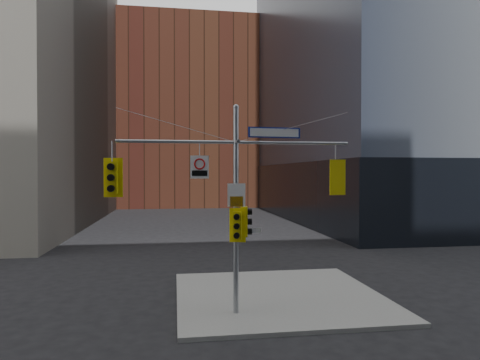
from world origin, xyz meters
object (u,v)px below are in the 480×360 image
object	(u,v)px
traffic_light_east_arm	(335,177)
regulatory_sign_arm	(200,166)
traffic_light_pole_side	(245,222)
traffic_light_pole_front	(237,226)
street_sign_blade	(274,133)
traffic_light_west_arm	(112,178)
signal_assembly	(236,189)

from	to	relation	value
traffic_light_east_arm	regulatory_sign_arm	world-z (taller)	regulatory_sign_arm
traffic_light_pole_side	traffic_light_pole_front	xyz separation A→B (m)	(-0.32, -0.27, -0.10)
traffic_light_pole_side	regulatory_sign_arm	size ratio (longest dim) A/B	1.33
street_sign_blade	regulatory_sign_arm	bearing A→B (deg)	175.91
traffic_light_pole_front	regulatory_sign_arm	world-z (taller)	regulatory_sign_arm
traffic_light_west_arm	traffic_light_east_arm	xyz separation A→B (m)	(7.66, -0.01, -0.00)
traffic_light_east_arm	traffic_light_pole_front	xyz separation A→B (m)	(-3.56, -0.27, -1.62)
traffic_light_west_arm	traffic_light_east_arm	bearing A→B (deg)	3.57
street_sign_blade	traffic_light_pole_front	bearing A→B (deg)	-173.24
street_sign_blade	traffic_light_east_arm	bearing A→B (deg)	-4.67
regulatory_sign_arm	street_sign_blade	bearing A→B (deg)	6.11
signal_assembly	regulatory_sign_arm	world-z (taller)	signal_assembly
traffic_light_west_arm	street_sign_blade	distance (m)	5.66
traffic_light_west_arm	traffic_light_pole_side	world-z (taller)	traffic_light_west_arm
signal_assembly	traffic_light_pole_front	distance (m)	1.26
signal_assembly	traffic_light_west_arm	bearing A→B (deg)	179.81
traffic_light_east_arm	traffic_light_pole_front	distance (m)	3.92
signal_assembly	traffic_light_pole_front	bearing A→B (deg)	-89.71
traffic_light_east_arm	traffic_light_pole_side	bearing A→B (deg)	-6.63
traffic_light_west_arm	regulatory_sign_arm	xyz separation A→B (m)	(2.86, -0.03, 0.37)
signal_assembly	street_sign_blade	world-z (taller)	signal_assembly
signal_assembly	traffic_light_east_arm	world-z (taller)	signal_assembly
signal_assembly	street_sign_blade	xyz separation A→B (m)	(1.35, 0.00, 1.93)
street_sign_blade	regulatory_sign_arm	size ratio (longest dim) A/B	2.41
traffic_light_pole_side	regulatory_sign_arm	bearing A→B (deg)	97.90
traffic_light_pole_front	regulatory_sign_arm	xyz separation A→B (m)	(-1.24, 0.25, 1.99)
traffic_light_west_arm	regulatory_sign_arm	distance (m)	2.88
regulatory_sign_arm	signal_assembly	bearing A→B (deg)	6.52
signal_assembly	regulatory_sign_arm	bearing A→B (deg)	-179.07
traffic_light_pole_side	regulatory_sign_arm	xyz separation A→B (m)	(-1.56, -0.02, 1.90)
traffic_light_pole_front	regulatory_sign_arm	bearing A→B (deg)	-177.53
traffic_light_pole_side	street_sign_blade	size ratio (longest dim) A/B	0.55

